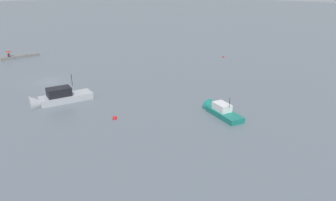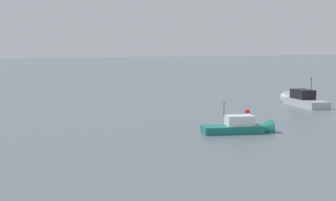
# 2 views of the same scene
# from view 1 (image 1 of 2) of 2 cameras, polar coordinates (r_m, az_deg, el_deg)

# --- Properties ---
(ground_plane) EXTENTS (500.00, 500.00, 0.00)m
(ground_plane) POSITION_cam_1_polar(r_m,az_deg,el_deg) (54.78, -20.52, 3.25)
(ground_plane) COLOR slate
(seawall_pier) EXTENTS (12.90, 1.58, 0.54)m
(seawall_pier) POSITION_cam_1_polar(r_m,az_deg,el_deg) (74.14, -26.93, 6.80)
(seawall_pier) COLOR slate
(seawall_pier) RESTS_ON ground_plane
(person_seated_maroon_left) EXTENTS (0.40, 0.61, 0.73)m
(person_seated_maroon_left) POSITION_cam_1_polar(r_m,az_deg,el_deg) (74.14, -26.69, 7.25)
(person_seated_maroon_left) COLOR #1E2333
(person_seated_maroon_left) RESTS_ON seawall_pier
(umbrella_open_red) EXTENTS (1.16, 1.16, 1.26)m
(umbrella_open_red) POSITION_cam_1_polar(r_m,az_deg,el_deg) (73.95, -26.79, 7.88)
(umbrella_open_red) COLOR black
(umbrella_open_red) RESTS_ON seawall_pier
(motorboat_teal_mid) EXTENTS (3.37, 6.29, 3.38)m
(motorboat_teal_mid) POSITION_cam_1_polar(r_m,az_deg,el_deg) (38.96, 9.27, -1.91)
(motorboat_teal_mid) COLOR #197266
(motorboat_teal_mid) RESTS_ON ground_plane
(motorboat_grey_far) EXTENTS (8.33, 3.89, 4.50)m
(motorboat_grey_far) POSITION_cam_1_polar(r_m,az_deg,el_deg) (44.55, -19.48, 0.21)
(motorboat_grey_far) COLOR #ADB2B7
(motorboat_grey_far) RESTS_ON ground_plane
(mooring_buoy_mid) EXTENTS (0.54, 0.54, 0.54)m
(mooring_buoy_mid) POSITION_cam_1_polar(r_m,az_deg,el_deg) (37.70, -9.55, -3.14)
(mooring_buoy_mid) COLOR red
(mooring_buoy_mid) RESTS_ON ground_plane
(mooring_buoy_far) EXTENTS (0.45, 0.45, 0.45)m
(mooring_buoy_far) POSITION_cam_1_polar(r_m,az_deg,el_deg) (69.22, 9.93, 7.71)
(mooring_buoy_far) COLOR red
(mooring_buoy_far) RESTS_ON ground_plane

